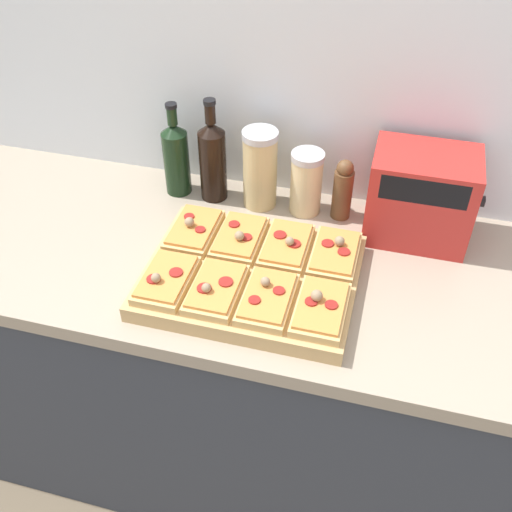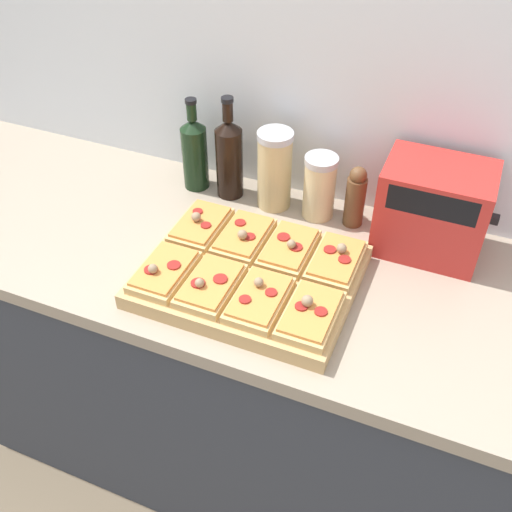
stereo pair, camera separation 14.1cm
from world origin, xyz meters
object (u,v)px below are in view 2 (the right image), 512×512
Objects in this scene: cutting_board at (251,276)px; olive_oil_bottle at (195,152)px; grain_jar_short at (319,187)px; toaster_oven at (433,209)px; pepper_mill at (355,197)px; wine_bottle at (229,157)px; grain_jar_tall at (275,170)px.

cutting_board is 1.82× the size of olive_oil_bottle.
toaster_oven is at bearing -5.08° from grain_jar_short.
pepper_mill reaches higher than cutting_board.
wine_bottle reaches higher than olive_oil_bottle.
wine_bottle is at bearing 180.00° from pepper_mill.
wine_bottle is (0.11, 0.00, 0.01)m from olive_oil_bottle.
olive_oil_bottle reaches higher than toaster_oven.
grain_jar_tall is at bearing 0.00° from olive_oil_bottle.
grain_jar_tall is 0.42m from toaster_oven.
olive_oil_bottle is 0.97× the size of toaster_oven.
pepper_mill is 0.62× the size of toaster_oven.
toaster_oven is at bearing -3.56° from grain_jar_tall.
grain_jar_tall is at bearing -180.00° from grain_jar_short.
grain_jar_short is (0.06, 0.32, 0.07)m from cutting_board.
grain_jar_tall is (0.13, -0.00, -0.01)m from wine_bottle.
wine_bottle reaches higher than grain_jar_short.
pepper_mill is (0.23, 0.00, -0.03)m from grain_jar_tall.
olive_oil_bottle reaches higher than pepper_mill.
pepper_mill is (0.16, 0.32, 0.06)m from cutting_board.
toaster_oven reaches higher than grain_jar_short.
olive_oil_bottle is 0.66m from toaster_oven.
wine_bottle reaches higher than pepper_mill.
wine_bottle is 0.36m from pepper_mill.
grain_jar_tall is at bearing -0.00° from wine_bottle.
grain_jar_tall is 0.13m from grain_jar_short.
grain_jar_short reaches higher than pepper_mill.
olive_oil_bottle is 0.92× the size of wine_bottle.
toaster_oven is at bearing 39.42° from cutting_board.
wine_bottle reaches higher than toaster_oven.
toaster_oven is at bearing -2.27° from olive_oil_bottle.
cutting_board is at bearing -140.58° from toaster_oven.
pepper_mill is at bearing -0.00° from wine_bottle.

